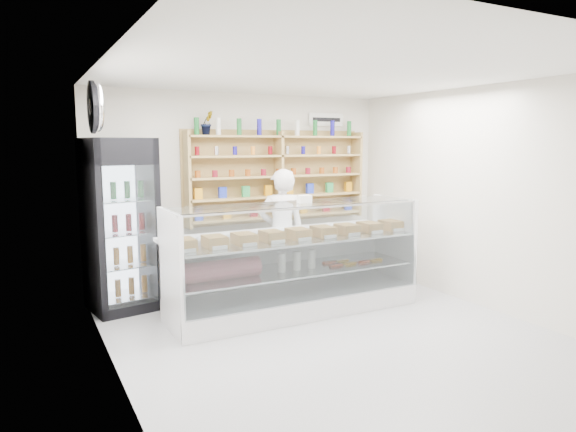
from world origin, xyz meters
TOP-DOWN VIEW (x-y plane):
  - room at (0.00, 0.00)m, footprint 5.00×5.00m
  - display_counter at (0.02, 0.96)m, footprint 3.14×0.94m
  - shop_worker at (0.21, 1.69)m, footprint 0.72×0.57m
  - drinks_cooler at (-1.85, 2.06)m, footprint 0.88×0.87m
  - wall_shelving at (0.50, 2.34)m, footprint 2.84×0.28m
  - potted_plant at (-0.60, 2.34)m, footprint 0.21×0.19m
  - security_mirror at (-2.17, 1.20)m, footprint 0.15×0.50m
  - wall_sign at (1.40, 2.47)m, footprint 0.62×0.03m

SIDE VIEW (x-z plane):
  - display_counter at x=0.02m, z-range -0.31..1.05m
  - shop_worker at x=0.21m, z-range 0.00..1.74m
  - drinks_cooler at x=-1.85m, z-range 0.00..2.15m
  - room at x=0.00m, z-range -1.10..3.90m
  - wall_shelving at x=0.50m, z-range 0.93..2.26m
  - potted_plant at x=-0.60m, z-range 2.20..2.52m
  - security_mirror at x=-2.17m, z-range 2.20..2.70m
  - wall_sign at x=1.40m, z-range 2.35..2.55m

